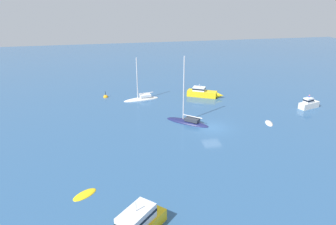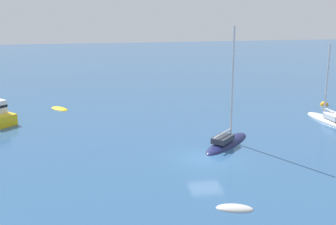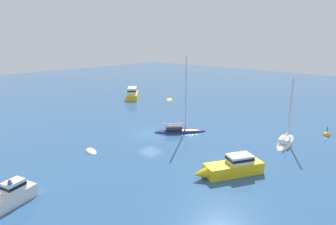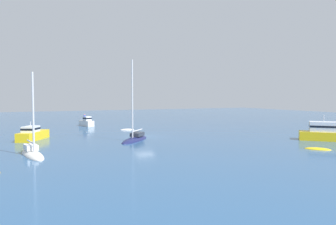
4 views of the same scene
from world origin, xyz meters
name	(u,v)px [view 3 (image 3 of 4)]	position (x,y,z in m)	size (l,w,h in m)	color
ground_plane	(150,133)	(0.00, 0.00, 0.00)	(160.00, 160.00, 0.00)	#2D5684
dinghy	(91,152)	(8.61, -0.22, 0.00)	(1.58, 2.42, 0.48)	silver
cabin_cruiser	(231,167)	(2.95, 13.69, 0.71)	(6.47, 4.38, 2.34)	yellow
motor_cruiser	(133,94)	(-13.14, -18.92, 0.93)	(6.50, 6.60, 3.16)	yellow
tender	(169,100)	(-17.09, -12.38, 0.00)	(2.70, 2.48, 0.36)	yellow
motor_cruiser_1	(8,198)	(18.48, 4.50, 0.71)	(4.61, 2.36, 2.18)	silver
yacht	(286,142)	(-8.32, 14.19, 0.18)	(6.52, 2.49, 8.02)	silver
sloop	(180,131)	(-3.00, 2.45, 0.20)	(6.18, 5.74, 10.21)	#191E4C
channel_buoy	(326,135)	(-14.60, 16.89, 0.00)	(0.87, 0.87, 1.53)	orange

